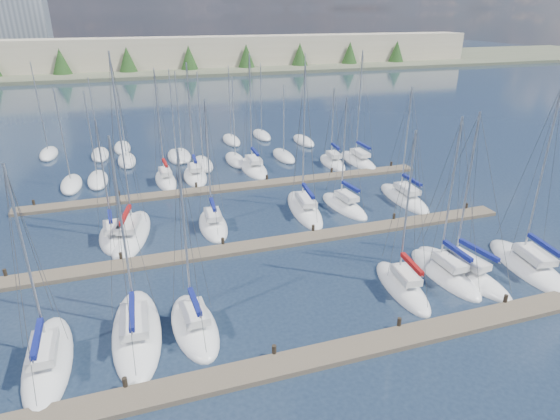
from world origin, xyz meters
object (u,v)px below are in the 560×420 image
object	(u,v)px
sailboat_k	(304,209)
sailboat_m	(404,198)
sailboat_f	(461,272)
sailboat_n	(166,180)
sailboat_g	(528,265)
sailboat_i	(132,234)
sailboat_e	(444,273)
sailboat_o	(195,176)
sailboat_j	(213,225)
sailboat_q	(332,163)
sailboat_r	(358,161)
sailboat_c	(195,326)
sailboat_p	(253,168)
sailboat_a	(48,361)
sailboat_h	(114,238)
sailboat_d	(402,287)
sailboat_b	(137,332)
sailboat_l	(344,206)

from	to	relation	value
sailboat_k	sailboat_m	size ratio (longest dim) A/B	1.20
sailboat_f	sailboat_m	size ratio (longest dim) A/B	1.05
sailboat_n	sailboat_g	size ratio (longest dim) A/B	0.91
sailboat_i	sailboat_e	distance (m)	25.85
sailboat_o	sailboat_e	bearing A→B (deg)	-60.06
sailboat_j	sailboat_m	world-z (taller)	sailboat_j
sailboat_q	sailboat_r	bearing A→B (deg)	-1.19
sailboat_i	sailboat_o	size ratio (longest dim) A/B	1.17
sailboat_m	sailboat_r	bearing A→B (deg)	85.86
sailboat_m	sailboat_g	bearing A→B (deg)	-82.48
sailboat_n	sailboat_f	bearing A→B (deg)	-58.11
sailboat_n	sailboat_c	xyz separation A→B (m)	(-0.95, -27.60, -0.02)
sailboat_g	sailboat_m	world-z (taller)	sailboat_g
sailboat_j	sailboat_p	world-z (taller)	sailboat_p
sailboat_r	sailboat_g	distance (m)	28.01
sailboat_k	sailboat_g	size ratio (longest dim) A/B	1.00
sailboat_q	sailboat_m	world-z (taller)	sailboat_m
sailboat_n	sailboat_p	distance (m)	10.74
sailboat_o	sailboat_r	bearing A→B (deg)	1.10
sailboat_g	sailboat_k	bearing A→B (deg)	137.04
sailboat_e	sailboat_g	xyz separation A→B (m)	(6.69, -1.06, -0.00)
sailboat_e	sailboat_o	world-z (taller)	sailboat_o
sailboat_j	sailboat_a	bearing A→B (deg)	-126.10
sailboat_q	sailboat_g	xyz separation A→B (m)	(3.49, -28.34, 0.00)
sailboat_j	sailboat_i	bearing A→B (deg)	-179.98
sailboat_m	sailboat_e	bearing A→B (deg)	-108.64
sailboat_f	sailboat_o	distance (m)	31.82
sailboat_h	sailboat_k	world-z (taller)	sailboat_k
sailboat_r	sailboat_e	bearing A→B (deg)	-103.49
sailboat_d	sailboat_b	size ratio (longest dim) A/B	0.93
sailboat_l	sailboat_m	bearing A→B (deg)	-6.86
sailboat_i	sailboat_b	xyz separation A→B (m)	(-0.18, -14.03, -0.02)
sailboat_i	sailboat_l	size ratio (longest dim) A/B	1.40
sailboat_j	sailboat_m	xyz separation A→B (m)	(19.91, 0.29, -0.01)
sailboat_b	sailboat_i	bearing A→B (deg)	91.25
sailboat_p	sailboat_b	xyz separation A→B (m)	(-15.03, -28.44, -0.01)
sailboat_q	sailboat_j	bearing A→B (deg)	-138.41
sailboat_h	sailboat_f	bearing A→B (deg)	-32.41
sailboat_a	sailboat_k	world-z (taller)	sailboat_k
sailboat_q	sailboat_n	world-z (taller)	sailboat_n
sailboat_k	sailboat_j	bearing A→B (deg)	-168.06
sailboat_l	sailboat_e	bearing A→B (deg)	-90.44
sailboat_r	sailboat_p	world-z (taller)	sailboat_r
sailboat_j	sailboat_r	bearing A→B (deg)	35.19
sailboat_k	sailboat_o	distance (m)	15.69
sailboat_h	sailboat_m	bearing A→B (deg)	-2.36
sailboat_e	sailboat_j	bearing A→B (deg)	137.11
sailboat_g	sailboat_l	world-z (taller)	sailboat_g
sailboat_p	sailboat_h	world-z (taller)	sailboat_p
sailboat_b	sailboat_m	size ratio (longest dim) A/B	1.07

